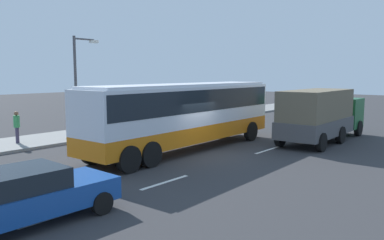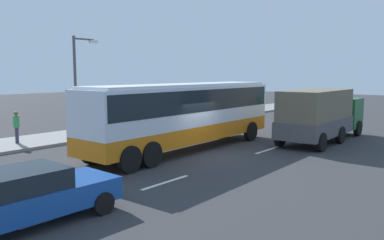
{
  "view_description": "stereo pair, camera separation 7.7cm",
  "coord_description": "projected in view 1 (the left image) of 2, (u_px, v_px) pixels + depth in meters",
  "views": [
    {
      "loc": [
        -14.42,
        -11.36,
        3.91
      ],
      "look_at": [
        0.89,
        1.19,
        1.51
      ],
      "focal_mm": 36.35,
      "sensor_mm": 36.0,
      "label": 1
    },
    {
      "loc": [
        -14.47,
        -11.3,
        3.91
      ],
      "look_at": [
        0.89,
        1.19,
        1.51
      ],
      "focal_mm": 36.35,
      "sensor_mm": 36.0,
      "label": 2
    }
  ],
  "objects": [
    {
      "name": "street_lamp",
      "position": [
        78.0,
        79.0,
        22.4
      ],
      "size": [
        1.68,
        0.24,
        5.86
      ],
      "color": "#47474C",
      "rests_on": "sidewalk_curb"
    },
    {
      "name": "cargo_truck",
      "position": [
        322.0,
        114.0,
        22.2
      ],
      "size": [
        8.11,
        2.58,
        2.98
      ],
      "rotation": [
        0.0,
        0.0,
        0.01
      ],
      "color": "#19592D",
      "rests_on": "ground_plane"
    },
    {
      "name": "sidewalk_curb",
      "position": [
        84.0,
        134.0,
        24.54
      ],
      "size": [
        80.0,
        4.0,
        0.15
      ],
      "primitive_type": "cube",
      "color": "gray",
      "rests_on": "ground_plane"
    },
    {
      "name": "lane_centreline",
      "position": [
        230.0,
        162.0,
        17.19
      ],
      "size": [
        31.64,
        0.16,
        0.01
      ],
      "color": "white",
      "rests_on": "ground_plane"
    },
    {
      "name": "ground_plane",
      "position": [
        200.0,
        155.0,
        18.69
      ],
      "size": [
        120.0,
        120.0,
        0.0
      ],
      "primitive_type": "plane",
      "color": "#333335"
    },
    {
      "name": "pedestrian_near_curb",
      "position": [
        17.0,
        125.0,
        20.89
      ],
      "size": [
        0.32,
        0.32,
        1.72
      ],
      "rotation": [
        0.0,
        0.0,
        2.4
      ],
      "color": "#38334C",
      "rests_on": "sidewalk_curb"
    },
    {
      "name": "car_blue_saloon",
      "position": [
        24.0,
        195.0,
        9.99
      ],
      "size": [
        4.65,
        2.09,
        1.49
      ],
      "rotation": [
        0.0,
        0.0,
        -0.04
      ],
      "color": "#194799",
      "rests_on": "ground_plane"
    },
    {
      "name": "coach_bus",
      "position": [
        186.0,
        109.0,
        19.58
      ],
      "size": [
        12.32,
        2.77,
        3.38
      ],
      "rotation": [
        0.0,
        0.0,
        0.01
      ],
      "color": "orange",
      "rests_on": "ground_plane"
    }
  ]
}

